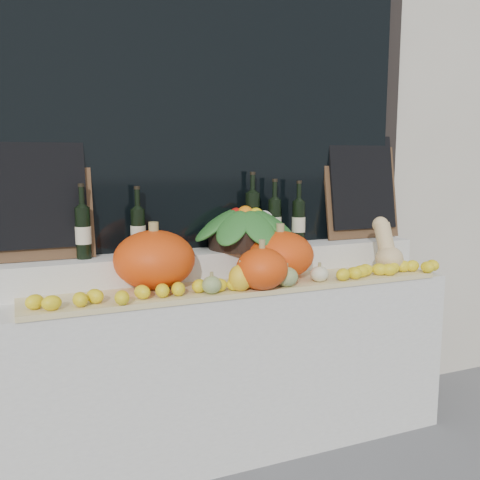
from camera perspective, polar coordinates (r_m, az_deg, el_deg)
name	(u,v)px	position (r m, az deg, el deg)	size (l,w,h in m)	color
storefront_facade	(189,36)	(3.45, -5.49, 20.80)	(7.00, 0.94, 4.50)	beige
display_sill	(235,365)	(2.91, -0.59, -13.16)	(2.30, 0.55, 0.88)	silver
rear_tier	(224,263)	(2.89, -1.73, -2.51)	(2.30, 0.25, 0.16)	silver
straw_bedding	(244,287)	(2.66, 0.42, -5.01)	(2.10, 0.32, 0.03)	tan
pumpkin_left	(154,259)	(2.58, -9.12, -2.07)	(0.39, 0.39, 0.28)	#EB480C
pumpkin_right	(280,255)	(2.78, 4.28, -1.57)	(0.35, 0.35, 0.25)	#EB480C
pumpkin_center	(262,269)	(2.54, 2.35, -3.06)	(0.25, 0.25, 0.20)	#EB480C
butternut_squash	(387,249)	(3.07, 15.39, -0.91)	(0.15, 0.21, 0.29)	#DCB981
decorative_gourds	(263,278)	(2.56, 2.42, -4.11)	(0.68, 0.13, 0.15)	#34651E
lemon_heap	(253,283)	(2.55, 1.40, -4.58)	(2.20, 0.16, 0.06)	yellow
produce_bowl	(245,227)	(2.89, 0.57, 1.40)	(0.61, 0.61, 0.24)	black
wine_bottle_far_left	(83,232)	(2.69, -16.39, 0.84)	(0.08, 0.08, 0.36)	black
wine_bottle_near_left	(138,231)	(2.74, -10.81, 0.97)	(0.08, 0.08, 0.35)	black
wine_bottle_tall	(253,219)	(2.95, 1.35, 2.27)	(0.08, 0.08, 0.41)	black
wine_bottle_near_right	(275,222)	(2.98, 3.70, 1.98)	(0.08, 0.08, 0.37)	black
wine_bottle_far_right	(298,222)	(3.03, 6.26, 1.95)	(0.08, 0.08, 0.36)	black
chalkboard_left	(38,193)	(2.72, -20.77, 4.73)	(0.50, 0.13, 0.61)	#4C331E
chalkboard_right	(361,185)	(3.34, 12.82, 5.73)	(0.50, 0.13, 0.61)	#4C331E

